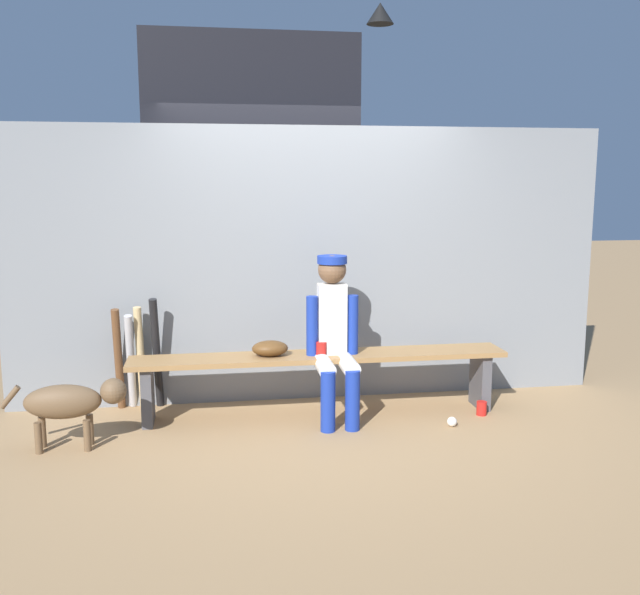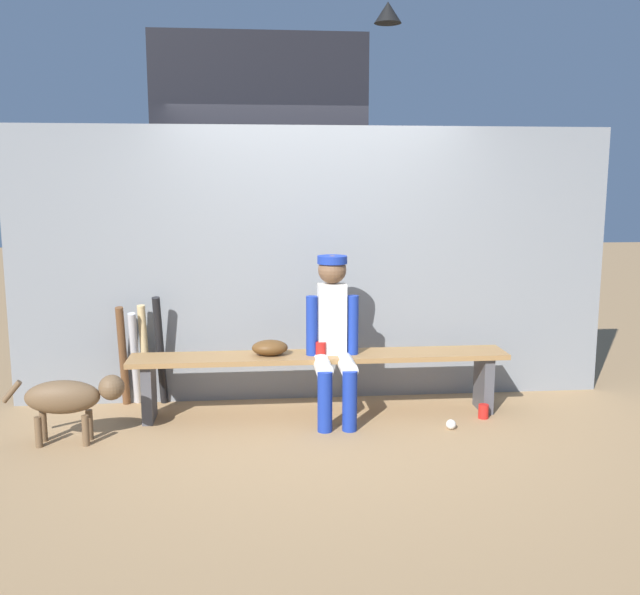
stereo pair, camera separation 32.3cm
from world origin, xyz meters
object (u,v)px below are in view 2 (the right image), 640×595
Objects in this scene: bat_aluminum_silver at (135,359)px; cup_on_ground at (483,411)px; bat_wood_dark at (123,356)px; player_seated at (334,332)px; cup_on_bench at (321,349)px; dog at (71,397)px; bat_wood_natural at (145,355)px; bat_aluminum_black at (160,351)px; dugout_bench at (320,367)px; baseball_glove at (270,348)px; baseball at (451,424)px; scoreboard at (267,122)px.

cup_on_ground is at bearing -11.72° from bat_aluminum_silver.
player_seated is at bearing -15.86° from bat_wood_dark.
cup_on_bench is 0.13× the size of dog.
bat_wood_natural is at bearing 161.84° from player_seated.
bat_wood_natural is 0.17m from bat_wood_dark.
cup_on_ground is (2.55, -0.56, -0.41)m from bat_aluminum_black.
player_seated reaches higher than dugout_bench.
player_seated reaches higher than cup_on_bench.
dog is (-3.07, -0.24, 0.28)m from cup_on_ground.
cup_on_bench is 1.86m from dog.
dog is at bearing -162.50° from baseball_glove.
baseball is at bearing -24.19° from dugout_bench.
bat_aluminum_silver is (-1.58, 0.48, -0.29)m from player_seated.
bat_wood_natural is at bearing 161.07° from baseball.
dog reaches higher than baseball.
bat_aluminum_black reaches higher than bat_aluminum_silver.
bat_aluminum_silver is 7.37× the size of cup_on_bench.
scoreboard is at bearing 38.99° from bat_aluminum_black.
bat_wood_natural is 2.31m from scoreboard.
bat_aluminum_black is 0.22m from bat_aluminum_silver.
cup_on_ground is (2.85, -0.57, -0.37)m from bat_wood_dark.
baseball_glove is at bearing 17.50° from dog.
baseball is 0.67× the size of cup_on_bench.
bat_aluminum_silver is at bearing 177.26° from bat_aluminum_black.
player_seated reaches higher than dog.
dugout_bench is 1.33m from bat_aluminum_black.
baseball_glove is 0.08× the size of scoreboard.
baseball_glove is at bearing -91.30° from scoreboard.
bat_wood_dark is at bearing 179.36° from bat_aluminum_silver.
bat_wood_natural reaches higher than cup_on_ground.
bat_wood_natural is at bearing 159.38° from baseball_glove.
dog is (-1.44, -1.54, -2.02)m from scoreboard.
cup_on_bench reaches higher than cup_on_ground.
bat_aluminum_black is 1.15× the size of bat_aluminum_silver.
bat_wood_dark reaches higher than bat_aluminum_silver.
player_seated is 1.61m from bat_wood_natural.
cup_on_bench is (0.39, -0.06, -0.01)m from baseball_glove.
bat_wood_natural is 1.00× the size of bat_wood_dark.
scoreboard reaches higher than bat_wood_natural.
bat_aluminum_black is at bearing 167.57° from cup_on_ground.
bat_wood_dark is (-0.30, 0.01, -0.04)m from bat_aluminum_black.
bat_wood_natural is 1.01× the size of dog.
cup_on_bench is at bearing -90.46° from dugout_bench.
cup_on_bench is (-0.95, 0.36, 0.51)m from baseball.
baseball_glove is 0.30× the size of bat_aluminum_black.
baseball_glove is at bearing 170.83° from cup_on_bench.
bat_wood_dark is at bearing 166.99° from dugout_bench.
baseball is at bearing -17.37° from bat_wood_dark.
baseball is at bearing -145.83° from cup_on_ground.
bat_aluminum_silver is (-1.09, 0.36, -0.15)m from baseball_glove.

